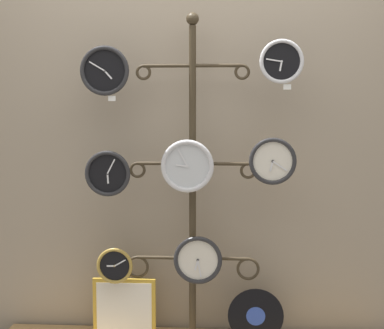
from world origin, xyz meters
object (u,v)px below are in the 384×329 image
object	(u,v)px
clock_top_left	(105,71)
clock_top_right	(282,62)
clock_middle_right	(273,161)
clock_bottom_left	(115,266)
clock_middle_left	(108,173)
clock_middle_center	(187,166)
picture_frame	(124,308)
vinyl_record	(256,316)
clock_bottom_center	(198,260)
display_stand	(193,234)

from	to	relation	value
clock_top_left	clock_top_right	bearing A→B (deg)	-1.19
clock_top_right	clock_middle_right	size ratio (longest dim) A/B	0.91
clock_middle_right	clock_bottom_left	world-z (taller)	clock_middle_right
clock_top_right	clock_middle_left	xyz separation A→B (m)	(-0.93, 0.01, -0.60)
clock_middle_left	clock_top_right	bearing A→B (deg)	-0.43
clock_middle_center	clock_middle_left	bearing A→B (deg)	179.93
clock_middle_right	picture_frame	xyz separation A→B (m)	(-0.82, 0.07, -0.85)
clock_top_left	clock_bottom_left	world-z (taller)	clock_top_left
clock_top_right	vinyl_record	xyz separation A→B (m)	(-0.12, 0.03, -1.39)
clock_top_left	clock_middle_right	bearing A→B (deg)	-0.90
clock_bottom_center	display_stand	bearing A→B (deg)	112.94
clock_top_right	clock_bottom_center	bearing A→B (deg)	177.94
clock_top_right	vinyl_record	size ratio (longest dim) A/B	0.75
clock_bottom_left	clock_middle_left	bearing A→B (deg)	-177.88
clock_middle_center	clock_top_right	bearing A→B (deg)	-0.75
clock_top_left	clock_bottom_center	bearing A→B (deg)	-0.44
clock_middle_left	clock_bottom_left	size ratio (longest dim) A/B	1.24
clock_top_right	clock_bottom_center	size ratio (longest dim) A/B	0.86
picture_frame	clock_top_left	bearing A→B (deg)	-144.16
clock_top_right	picture_frame	bearing A→B (deg)	174.94
clock_top_left	clock_middle_left	world-z (taller)	clock_top_left
picture_frame	vinyl_record	bearing A→B (deg)	-3.24
clock_middle_left	vinyl_record	bearing A→B (deg)	1.90
display_stand	clock_middle_center	bearing A→B (deg)	-104.07
display_stand	clock_bottom_center	world-z (taller)	display_stand
clock_bottom_left	clock_bottom_center	xyz separation A→B (m)	(0.46, 0.01, 0.04)
clock_middle_right	vinyl_record	xyz separation A→B (m)	(-0.08, 0.03, -0.87)
clock_middle_left	clock_bottom_center	xyz separation A→B (m)	(0.49, 0.01, -0.48)
clock_top_right	vinyl_record	distance (m)	1.40
clock_middle_right	clock_middle_left	bearing A→B (deg)	179.90
clock_bottom_left	display_stand	bearing A→B (deg)	11.78
display_stand	clock_middle_center	world-z (taller)	display_stand
clock_bottom_left	picture_frame	bearing A→B (deg)	61.43
clock_top_right	picture_frame	distance (m)	1.63
clock_middle_left	clock_top_left	bearing A→B (deg)	128.90
clock_top_left	clock_middle_left	bearing A→B (deg)	-51.10
clock_bottom_center	vinyl_record	xyz separation A→B (m)	(0.32, 0.02, -0.32)
display_stand	clock_top_right	world-z (taller)	display_stand
clock_top_right	clock_middle_left	bearing A→B (deg)	179.57
clock_bottom_center	clock_top_right	bearing A→B (deg)	-2.06
clock_top_left	clock_top_right	size ratio (longest dim) A/B	1.15
clock_middle_right	clock_top_right	bearing A→B (deg)	-8.20
vinyl_record	clock_middle_left	bearing A→B (deg)	-178.10
display_stand	vinyl_record	size ratio (longest dim) A/B	6.06
clock_top_left	clock_top_right	distance (m)	0.94
display_stand	clock_middle_left	bearing A→B (deg)	-168.86
display_stand	clock_middle_center	size ratio (longest dim) A/B	6.55
clock_top_left	vinyl_record	size ratio (longest dim) A/B	0.86
vinyl_record	clock_middle_right	bearing A→B (deg)	-20.17
clock_middle_right	clock_bottom_left	size ratio (longest dim) A/B	1.25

